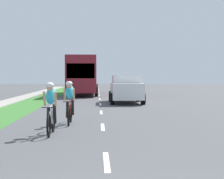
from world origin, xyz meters
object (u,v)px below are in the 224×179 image
suv_white (126,88)px  bus_maroon (83,74)px  cyclist_lead (51,108)px  cyclist_trailing (70,102)px

suv_white → bus_maroon: bearing=106.1°
suv_white → bus_maroon: 11.65m
suv_white → cyclist_lead: bearing=-104.3°
cyclist_lead → cyclist_trailing: bearing=80.9°
cyclist_trailing → suv_white: bearing=74.6°
cyclist_trailing → suv_white: suv_white is taller
cyclist_lead → bus_maroon: (0.05, 24.01, 1.17)m
cyclist_lead → suv_white: (3.26, 12.85, 0.14)m
suv_white → cyclist_trailing: bearing=-105.4°
cyclist_lead → cyclist_trailing: 2.42m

